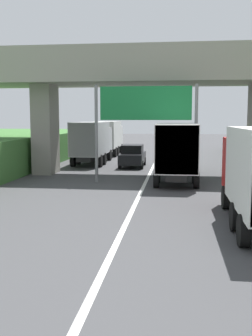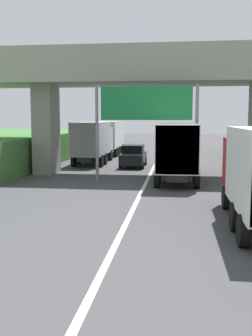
% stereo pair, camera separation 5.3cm
% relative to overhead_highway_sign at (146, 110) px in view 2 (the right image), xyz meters
% --- Properties ---
extents(lane_centre_stripe, '(0.20, 84.83, 0.01)m').
position_rel_overhead_highway_sign_xyz_m(lane_centre_stripe, '(0.00, -2.10, -4.19)').
color(lane_centre_stripe, white).
rests_on(lane_centre_stripe, ground).
extents(overpass_bridge, '(40.00, 4.80, 8.15)m').
position_rel_overhead_highway_sign_xyz_m(overpass_bridge, '(0.00, 3.51, 1.99)').
color(overpass_bridge, gray).
rests_on(overpass_bridge, ground).
extents(overhead_highway_sign, '(5.88, 0.18, 5.65)m').
position_rel_overhead_highway_sign_xyz_m(overhead_highway_sign, '(0.00, 0.00, 0.00)').
color(overhead_highway_sign, slate).
rests_on(overhead_highway_sign, ground).
extents(truck_white, '(2.44, 7.30, 3.44)m').
position_rel_overhead_highway_sign_xyz_m(truck_white, '(-5.20, 18.01, -2.26)').
color(truck_white, black).
rests_on(truck_white, ground).
extents(truck_silver, '(2.44, 7.30, 3.44)m').
position_rel_overhead_highway_sign_xyz_m(truck_silver, '(-5.12, 9.72, -2.26)').
color(truck_silver, black).
rests_on(truck_silver, ground).
extents(truck_green, '(2.44, 7.30, 3.44)m').
position_rel_overhead_highway_sign_xyz_m(truck_green, '(1.78, 0.89, -2.26)').
color(truck_green, black).
rests_on(truck_green, ground).
extents(car_black, '(1.86, 4.10, 1.72)m').
position_rel_overhead_highway_sign_xyz_m(car_black, '(-1.57, 7.85, -3.34)').
color(car_black, black).
rests_on(car_black, ground).
extents(construction_barrel_5, '(0.57, 0.57, 0.90)m').
position_rel_overhead_highway_sign_xyz_m(construction_barrel_5, '(6.52, 5.26, -3.74)').
color(construction_barrel_5, orange).
rests_on(construction_barrel_5, ground).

